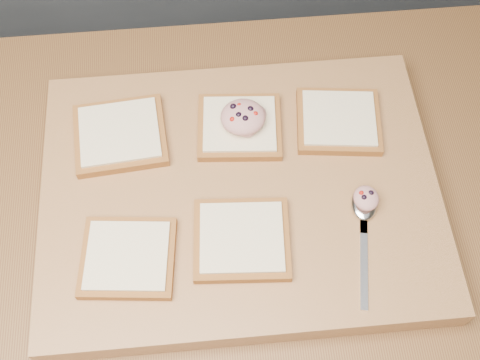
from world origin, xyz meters
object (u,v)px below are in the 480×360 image
object	(u,v)px
bread_far_center	(239,126)
spoon	(364,212)
tuna_salad_dollop	(243,117)
cutting_board	(240,193)

from	to	relation	value
bread_far_center	spoon	size ratio (longest dim) A/B	0.73
bread_far_center	tuna_salad_dollop	size ratio (longest dim) A/B	1.99
cutting_board	tuna_salad_dollop	bearing A→B (deg)	82.26
spoon	tuna_salad_dollop	bearing A→B (deg)	134.97
bread_far_center	cutting_board	bearing A→B (deg)	-94.62
cutting_board	spoon	size ratio (longest dim) A/B	3.16
tuna_salad_dollop	spoon	world-z (taller)	tuna_salad_dollop
bread_far_center	spoon	world-z (taller)	bread_far_center
cutting_board	spoon	world-z (taller)	spoon
cutting_board	tuna_salad_dollop	size ratio (longest dim) A/B	8.56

